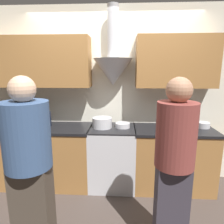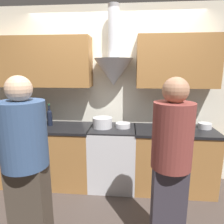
{
  "view_description": "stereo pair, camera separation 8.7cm",
  "coord_description": "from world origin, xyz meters",
  "px_view_note": "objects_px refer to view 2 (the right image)",
  "views": [
    {
      "loc": [
        0.14,
        -2.37,
        1.71
      ],
      "look_at": [
        0.0,
        0.25,
        1.14
      ],
      "focal_mm": 32.0,
      "sensor_mm": 36.0,
      "label": 1
    },
    {
      "loc": [
        0.23,
        -2.37,
        1.71
      ],
      "look_at": [
        0.0,
        0.25,
        1.14
      ],
      "focal_mm": 32.0,
      "sensor_mm": 36.0,
      "label": 2
    }
  ],
  "objects_px": {
    "mixing_bowl": "(123,125)",
    "orange_fruit": "(161,126)",
    "wine_bottle_1": "(0,115)",
    "saucepan": "(205,126)",
    "wine_bottle_6": "(31,116)",
    "stock_pot": "(102,122)",
    "person_foreground_left": "(26,166)",
    "wine_bottle_7": "(37,116)",
    "stove_range": "(113,156)",
    "wine_bottle_8": "(43,116)",
    "person_foreground_right": "(171,163)",
    "wine_bottle_4": "(18,116)",
    "wine_bottle_2": "(5,116)",
    "wine_bottle_5": "(25,116)",
    "wine_bottle_9": "(50,117)"
  },
  "relations": [
    {
      "from": "wine_bottle_9",
      "to": "saucepan",
      "type": "relative_size",
      "value": 1.78
    },
    {
      "from": "stock_pot",
      "to": "person_foreground_left",
      "type": "distance_m",
      "value": 1.34
    },
    {
      "from": "stove_range",
      "to": "wine_bottle_8",
      "type": "distance_m",
      "value": 1.18
    },
    {
      "from": "wine_bottle_9",
      "to": "orange_fruit",
      "type": "bearing_deg",
      "value": -1.68
    },
    {
      "from": "wine_bottle_1",
      "to": "saucepan",
      "type": "xyz_separation_m",
      "value": [
        3.0,
        0.03,
        -0.1
      ]
    },
    {
      "from": "saucepan",
      "to": "wine_bottle_2",
      "type": "bearing_deg",
      "value": -178.82
    },
    {
      "from": "mixing_bowl",
      "to": "orange_fruit",
      "type": "bearing_deg",
      "value": -3.87
    },
    {
      "from": "stove_range",
      "to": "wine_bottle_2",
      "type": "xyz_separation_m",
      "value": [
        -1.61,
        0.02,
        0.57
      ]
    },
    {
      "from": "mixing_bowl",
      "to": "person_foreground_right",
      "type": "relative_size",
      "value": 0.13
    },
    {
      "from": "wine_bottle_7",
      "to": "wine_bottle_9",
      "type": "height_order",
      "value": "wine_bottle_7"
    },
    {
      "from": "saucepan",
      "to": "person_foreground_right",
      "type": "height_order",
      "value": "person_foreground_right"
    },
    {
      "from": "wine_bottle_9",
      "to": "person_foreground_left",
      "type": "distance_m",
      "value": 1.33
    },
    {
      "from": "wine_bottle_6",
      "to": "saucepan",
      "type": "xyz_separation_m",
      "value": [
        2.51,
        0.04,
        -0.1
      ]
    },
    {
      "from": "stove_range",
      "to": "wine_bottle_9",
      "type": "distance_m",
      "value": 1.09
    },
    {
      "from": "wine_bottle_1",
      "to": "saucepan",
      "type": "relative_size",
      "value": 1.82
    },
    {
      "from": "mixing_bowl",
      "to": "orange_fruit",
      "type": "xyz_separation_m",
      "value": [
        0.53,
        -0.04,
        0.01
      ]
    },
    {
      "from": "wine_bottle_8",
      "to": "wine_bottle_1",
      "type": "bearing_deg",
      "value": 179.01
    },
    {
      "from": "wine_bottle_6",
      "to": "mixing_bowl",
      "type": "bearing_deg",
      "value": -0.5
    },
    {
      "from": "wine_bottle_1",
      "to": "stove_range",
      "type": "bearing_deg",
      "value": -1.43
    },
    {
      "from": "wine_bottle_2",
      "to": "wine_bottle_8",
      "type": "bearing_deg",
      "value": 1.36
    },
    {
      "from": "wine_bottle_6",
      "to": "stock_pot",
      "type": "xyz_separation_m",
      "value": [
        1.08,
        -0.03,
        -0.07
      ]
    },
    {
      "from": "wine_bottle_5",
      "to": "mixing_bowl",
      "type": "distance_m",
      "value": 1.46
    },
    {
      "from": "saucepan",
      "to": "wine_bottle_7",
      "type": "bearing_deg",
      "value": -179.19
    },
    {
      "from": "wine_bottle_2",
      "to": "saucepan",
      "type": "bearing_deg",
      "value": 1.18
    },
    {
      "from": "wine_bottle_4",
      "to": "wine_bottle_8",
      "type": "xyz_separation_m",
      "value": [
        0.39,
        0.01,
        0.01
      ]
    },
    {
      "from": "stock_pot",
      "to": "mixing_bowl",
      "type": "distance_m",
      "value": 0.29
    },
    {
      "from": "wine_bottle_8",
      "to": "person_foreground_left",
      "type": "xyz_separation_m",
      "value": [
        0.4,
        -1.28,
        -0.12
      ]
    },
    {
      "from": "person_foreground_right",
      "to": "wine_bottle_4",
      "type": "bearing_deg",
      "value": 150.87
    },
    {
      "from": "stove_range",
      "to": "wine_bottle_8",
      "type": "relative_size",
      "value": 2.62
    },
    {
      "from": "wine_bottle_2",
      "to": "wine_bottle_7",
      "type": "relative_size",
      "value": 1.02
    },
    {
      "from": "wine_bottle_7",
      "to": "orange_fruit",
      "type": "bearing_deg",
      "value": -1.76
    },
    {
      "from": "wine_bottle_2",
      "to": "wine_bottle_7",
      "type": "height_order",
      "value": "wine_bottle_2"
    },
    {
      "from": "wine_bottle_4",
      "to": "saucepan",
      "type": "bearing_deg",
      "value": 1.1
    },
    {
      "from": "stove_range",
      "to": "wine_bottle_8",
      "type": "height_order",
      "value": "wine_bottle_8"
    },
    {
      "from": "wine_bottle_7",
      "to": "stove_range",
      "type": "bearing_deg",
      "value": -2.18
    },
    {
      "from": "person_foreground_right",
      "to": "wine_bottle_6",
      "type": "bearing_deg",
      "value": 148.08
    },
    {
      "from": "wine_bottle_2",
      "to": "person_foreground_left",
      "type": "height_order",
      "value": "person_foreground_left"
    },
    {
      "from": "stove_range",
      "to": "wine_bottle_2",
      "type": "relative_size",
      "value": 2.66
    },
    {
      "from": "wine_bottle_2",
      "to": "wine_bottle_6",
      "type": "height_order",
      "value": "wine_bottle_6"
    },
    {
      "from": "wine_bottle_7",
      "to": "orange_fruit",
      "type": "distance_m",
      "value": 1.8
    },
    {
      "from": "wine_bottle_7",
      "to": "mixing_bowl",
      "type": "distance_m",
      "value": 1.27
    },
    {
      "from": "wine_bottle_7",
      "to": "person_foreground_left",
      "type": "height_order",
      "value": "person_foreground_left"
    },
    {
      "from": "person_foreground_left",
      "to": "person_foreground_right",
      "type": "relative_size",
      "value": 1.01
    },
    {
      "from": "wine_bottle_2",
      "to": "person_foreground_right",
      "type": "bearing_deg",
      "value": -26.79
    },
    {
      "from": "wine_bottle_4",
      "to": "mixing_bowl",
      "type": "height_order",
      "value": "wine_bottle_4"
    },
    {
      "from": "stove_range",
      "to": "stock_pot",
      "type": "relative_size",
      "value": 3.2
    },
    {
      "from": "wine_bottle_6",
      "to": "stock_pot",
      "type": "relative_size",
      "value": 1.25
    },
    {
      "from": "wine_bottle_7",
      "to": "mixing_bowl",
      "type": "xyz_separation_m",
      "value": [
        1.27,
        -0.02,
        -0.1
      ]
    },
    {
      "from": "wine_bottle_6",
      "to": "person_foreground_left",
      "type": "relative_size",
      "value": 0.21
    },
    {
      "from": "wine_bottle_6",
      "to": "wine_bottle_9",
      "type": "height_order",
      "value": "wine_bottle_6"
    }
  ]
}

